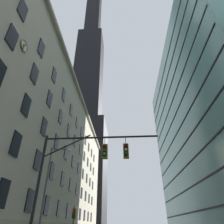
{
  "coord_description": "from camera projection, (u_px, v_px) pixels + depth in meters",
  "views": [
    {
      "loc": [
        -1.06,
        -8.2,
        1.67
      ],
      "look_at": [
        -3.44,
        27.68,
        22.9
      ],
      "focal_mm": 31.27,
      "sensor_mm": 36.0,
      "label": 1
    }
  ],
  "objects": [
    {
      "name": "traffic_signal_mast",
      "position": [
        87.0,
        163.0,
        13.82
      ],
      "size": [
        8.63,
        0.63,
        7.61
      ],
      "color": "black",
      "rests_on": "sidewalk_left"
    },
    {
      "name": "station_building",
      "position": [
        33.0,
        155.0,
        39.15
      ],
      "size": [
        17.56,
        69.46,
        28.45
      ],
      "color": "#B2A88E",
      "rests_on": "ground"
    },
    {
      "name": "street_lamppost",
      "position": [
        49.0,
        184.0,
        18.91
      ],
      "size": [
        2.27,
        0.32,
        8.75
      ],
      "color": "#47474C",
      "rests_on": "sidewalk_left"
    },
    {
      "name": "dark_skyscraper",
      "position": [
        87.0,
        94.0,
        110.52
      ],
      "size": [
        22.07,
        22.07,
        216.65
      ],
      "color": "black",
      "rests_on": "ground"
    },
    {
      "name": "glass_office_midrise",
      "position": [
        215.0,
        122.0,
        45.18
      ],
      "size": [
        18.2,
        51.31,
        45.26
      ],
      "color": "slate",
      "rests_on": "ground"
    },
    {
      "name": "traffic_light_far_left",
      "position": [
        74.0,
        215.0,
        21.55
      ],
      "size": [
        0.4,
        0.63,
        3.31
      ],
      "color": "black",
      "rests_on": "sidewalk_left"
    }
  ]
}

